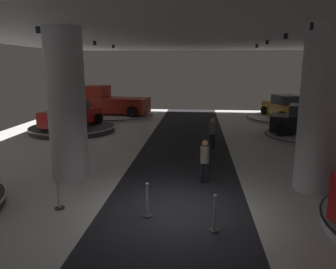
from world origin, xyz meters
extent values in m
cube|color=silver|center=(0.00, 0.00, -0.03)|extent=(24.00, 44.00, 0.05)
cube|color=#232328|center=(0.00, 0.00, 0.00)|extent=(4.40, 44.00, 0.01)
cube|color=silver|center=(0.00, 0.00, 5.55)|extent=(24.00, 44.00, 0.10)
cylinder|color=black|center=(-4.73, 1.99, 5.32)|extent=(0.16, 0.16, 0.22)
cylinder|color=black|center=(-4.66, 5.45, 5.32)|extent=(0.16, 0.16, 0.22)
cylinder|color=black|center=(-4.95, 8.69, 5.32)|extent=(0.16, 0.16, 0.22)
cylinder|color=black|center=(-4.76, 11.85, 5.32)|extent=(0.16, 0.16, 0.22)
cylinder|color=black|center=(4.03, 1.82, 5.32)|extent=(0.16, 0.16, 0.22)
cylinder|color=black|center=(4.13, 5.31, 5.32)|extent=(0.16, 0.16, 0.22)
cylinder|color=black|center=(4.08, 8.75, 5.32)|extent=(0.16, 0.16, 0.22)
cylinder|color=black|center=(4.14, 12.11, 5.32)|extent=(0.16, 0.16, 0.22)
cylinder|color=silver|center=(-4.20, 2.67, 2.75)|extent=(1.38, 1.38, 5.50)
cylinder|color=silver|center=(4.60, 2.10, 2.75)|extent=(1.33, 1.33, 5.50)
cylinder|color=#B7B7BC|center=(7.00, 10.20, 0.12)|extent=(4.74, 4.74, 0.23)
cylinder|color=black|center=(7.00, 10.20, 0.20)|extent=(4.84, 4.84, 0.05)
cube|color=black|center=(7.00, 10.20, 0.84)|extent=(4.54, 2.90, 0.90)
cube|color=#2D3842|center=(6.85, 10.25, 1.59)|extent=(2.26, 2.03, 0.70)
cylinder|color=black|center=(8.65, 10.76, 0.57)|extent=(0.71, 0.40, 0.68)
cylinder|color=black|center=(5.90, 11.56, 0.57)|extent=(0.71, 0.40, 0.68)
cylinder|color=black|center=(5.34, 9.65, 0.57)|extent=(0.71, 0.40, 0.68)
cylinder|color=#333338|center=(-7.36, 10.94, 0.17)|extent=(5.29, 5.29, 0.35)
cylinder|color=white|center=(-7.36, 10.94, 0.32)|extent=(5.39, 5.39, 0.05)
cube|color=red|center=(-7.36, 10.94, 0.96)|extent=(3.05, 4.55, 0.90)
cube|color=#2D3842|center=(-7.41, 10.80, 1.70)|extent=(2.08, 2.30, 0.70)
cylinder|color=black|center=(-7.85, 12.61, 0.69)|extent=(0.43, 0.71, 0.68)
cylinder|color=black|center=(-5.96, 11.97, 0.69)|extent=(0.43, 0.71, 0.68)
cylinder|color=black|center=(-8.76, 9.90, 0.69)|extent=(0.43, 0.71, 0.68)
cylinder|color=black|center=(-6.87, 9.27, 0.69)|extent=(0.43, 0.71, 0.68)
sphere|color=white|center=(-7.18, 13.05, 1.07)|extent=(0.18, 0.18, 0.18)
sphere|color=white|center=(-6.24, 12.73, 1.07)|extent=(0.18, 0.18, 0.18)
cylinder|color=silver|center=(-6.06, 17.09, 0.11)|extent=(5.95, 5.95, 0.23)
cylinder|color=black|center=(-6.06, 17.09, 0.20)|extent=(6.07, 6.07, 0.05)
cube|color=maroon|center=(-6.06, 17.09, 0.98)|extent=(5.59, 3.01, 1.20)
cube|color=maroon|center=(-7.74, 17.39, 2.03)|extent=(2.01, 2.17, 1.00)
cube|color=#28333D|center=(-7.23, 17.30, 2.03)|extent=(0.39, 1.73, 0.75)
cylinder|color=black|center=(-8.10, 16.26, 0.65)|extent=(0.88, 0.43, 0.84)
cylinder|color=black|center=(-7.68, 18.58, 0.65)|extent=(0.88, 0.43, 0.84)
cylinder|color=black|center=(-4.45, 15.60, 0.65)|extent=(0.88, 0.43, 0.84)
cylinder|color=black|center=(-4.03, 17.92, 0.65)|extent=(0.88, 0.43, 0.84)
cylinder|color=silver|center=(7.27, 16.73, 0.11)|extent=(5.56, 5.56, 0.23)
cylinder|color=black|center=(7.27, 16.73, 0.20)|extent=(5.67, 5.67, 0.05)
cube|color=#B77519|center=(7.27, 16.73, 0.84)|extent=(2.78, 4.51, 0.90)
cube|color=#2D3842|center=(7.31, 16.59, 1.58)|extent=(1.98, 2.23, 0.70)
cylinder|color=black|center=(5.95, 17.87, 0.57)|extent=(0.38, 0.71, 0.68)
cylinder|color=black|center=(7.89, 18.36, 0.57)|extent=(0.38, 0.71, 0.68)
cylinder|color=black|center=(6.65, 15.10, 0.57)|extent=(0.38, 0.71, 0.68)
cylinder|color=black|center=(8.59, 15.59, 0.57)|extent=(0.38, 0.71, 0.68)
sphere|color=white|center=(6.28, 18.60, 0.95)|extent=(0.18, 0.18, 0.18)
sphere|color=white|center=(7.24, 18.85, 0.95)|extent=(0.18, 0.18, 0.18)
cylinder|color=black|center=(1.43, 7.36, 0.40)|extent=(0.14, 0.14, 0.80)
cylinder|color=black|center=(1.30, 7.25, 0.40)|extent=(0.14, 0.14, 0.80)
cylinder|color=#6B665B|center=(1.36, 7.30, 1.06)|extent=(0.32, 0.32, 0.62)
sphere|color=beige|center=(1.36, 7.30, 1.48)|extent=(0.22, 0.22, 0.22)
cylinder|color=black|center=(0.81, 2.37, 0.40)|extent=(0.14, 0.14, 0.80)
cylinder|color=black|center=(0.98, 2.38, 0.40)|extent=(0.14, 0.14, 0.80)
cylinder|color=#6B665B|center=(0.89, 2.38, 1.06)|extent=(0.32, 0.32, 0.62)
sphere|color=#99755B|center=(0.89, 2.38, 1.48)|extent=(0.22, 0.22, 0.22)
cylinder|color=#333338|center=(-0.75, -0.46, 0.02)|extent=(0.28, 0.28, 0.04)
cylinder|color=#B2B2B7|center=(-0.75, -0.46, 0.48)|extent=(0.07, 0.07, 0.96)
sphere|color=#B2B2B7|center=(-0.75, -0.46, 0.96)|extent=(0.10, 0.10, 0.10)
cylinder|color=#333338|center=(-3.41, -0.21, 0.02)|extent=(0.28, 0.28, 0.04)
cylinder|color=#B2B2B7|center=(-3.41, -0.21, 0.48)|extent=(0.07, 0.07, 0.96)
sphere|color=#B2B2B7|center=(-3.41, -0.21, 0.96)|extent=(0.10, 0.10, 0.10)
cylinder|color=#333338|center=(1.09, -1.12, 0.02)|extent=(0.28, 0.28, 0.04)
cylinder|color=#B2B2B7|center=(1.09, -1.12, 0.48)|extent=(0.07, 0.07, 0.96)
sphere|color=#B2B2B7|center=(1.09, -1.12, 0.96)|extent=(0.10, 0.10, 0.10)
camera|label=1|loc=(0.61, -8.81, 4.18)|focal=34.63mm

